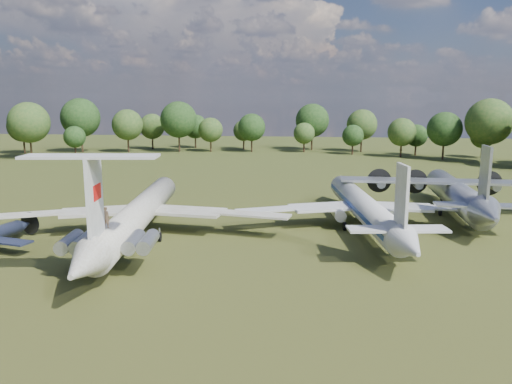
% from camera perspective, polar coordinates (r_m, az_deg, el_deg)
% --- Properties ---
extents(ground, '(300.00, 300.00, 0.00)m').
position_cam_1_polar(ground, '(61.38, -9.61, -4.50)').
color(ground, '#284115').
rests_on(ground, ground).
extents(il62_airliner, '(40.38, 49.51, 4.47)m').
position_cam_1_polar(il62_airliner, '(59.19, -13.20, -2.97)').
color(il62_airliner, beige).
rests_on(il62_airliner, ground).
extents(tu104_jet, '(37.13, 46.07, 4.21)m').
position_cam_1_polar(tu104_jet, '(63.04, 12.19, -2.21)').
color(tu104_jet, silver).
rests_on(tu104_jet, ground).
extents(an12_transport, '(32.36, 35.97, 4.63)m').
position_cam_1_polar(an12_transport, '(74.00, 21.93, -0.67)').
color(an12_transport, '#94979B').
rests_on(an12_transport, ground).
extents(person_on_il62, '(0.76, 0.55, 1.94)m').
position_cam_1_polar(person_on_il62, '(46.71, -16.77, -2.78)').
color(person_on_il62, '#97704C').
rests_on(person_on_il62, il62_airliner).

